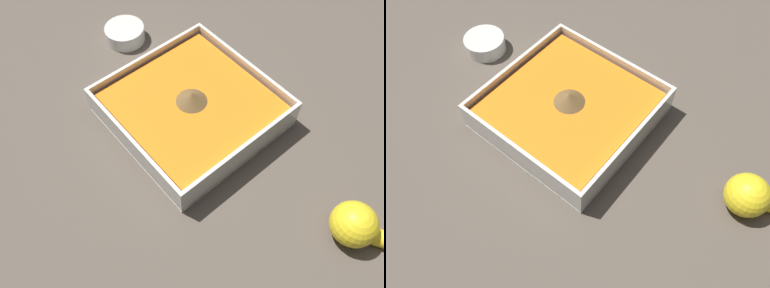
# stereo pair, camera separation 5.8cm
# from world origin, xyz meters

# --- Properties ---
(ground_plane) EXTENTS (4.00, 4.00, 0.00)m
(ground_plane) POSITION_xyz_m (0.00, 0.00, 0.00)
(ground_plane) COLOR brown
(square_dish) EXTENTS (0.25, 0.25, 0.06)m
(square_dish) POSITION_xyz_m (-0.04, 0.01, 0.02)
(square_dish) COLOR silver
(square_dish) RESTS_ON ground_plane
(spice_bowl) EXTENTS (0.08, 0.08, 0.03)m
(spice_bowl) POSITION_xyz_m (0.20, -0.02, 0.01)
(spice_bowl) COLOR silver
(spice_bowl) RESTS_ON ground_plane
(lemon_squeezer) EXTENTS (0.20, 0.14, 0.06)m
(lemon_squeezer) POSITION_xyz_m (-0.37, -0.04, 0.03)
(lemon_squeezer) COLOR yellow
(lemon_squeezer) RESTS_ON ground_plane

